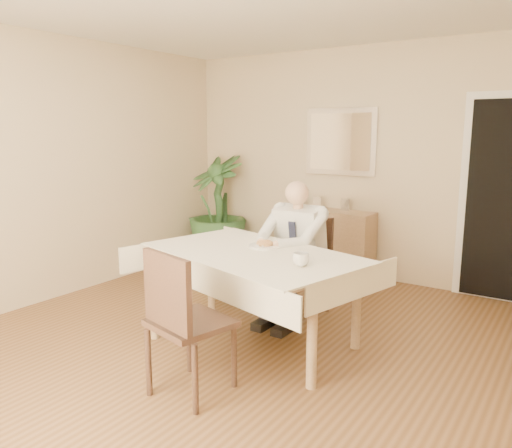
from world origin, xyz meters
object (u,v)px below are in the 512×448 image
Objects in this scene: coffee_mug at (301,259)px; potted_palm at (217,209)px; seated_man at (291,245)px; sideboard at (332,243)px; chair_far at (306,259)px; dining_table at (253,262)px; chair_near at (181,316)px.

potted_palm reaches higher than coffee_mug.
potted_palm reaches higher than seated_man.
potted_palm reaches higher than sideboard.
seated_man reaches higher than chair_far.
chair_far is 0.65× the size of potted_palm.
sideboard is (-0.81, 2.23, -0.41)m from coffee_mug.
coffee_mug is 0.12× the size of sideboard.
potted_palm is at bearing 150.28° from chair_far.
potted_palm is (-1.84, 1.88, 0.02)m from dining_table.
coffee_mug is at bearing -65.00° from chair_far.
chair_near is at bearing -117.94° from coffee_mug.
sideboard is at bearing 102.96° from chair_far.
sideboard is at bearing 7.65° from potted_palm.
seated_man is 0.91× the size of potted_palm.
potted_palm reaches higher than chair_far.
chair_near is at bearing -69.91° from dining_table.
coffee_mug reaches higher than dining_table.
dining_table is 0.54m from coffee_mug.
chair_near is 1.00× the size of sideboard.
coffee_mug is 0.08× the size of potted_palm.
chair_far is 0.93× the size of chair_near.
potted_palm is at bearing 137.74° from chair_near.
coffee_mug is (0.50, -0.74, 0.11)m from seated_man.
potted_palm is at bearing 139.15° from coffee_mug.
chair_far is at bearing 106.12° from chair_near.
chair_near reaches higher than chair_far.
chair_near is 3.41m from potted_palm.
dining_table is at bearing -45.65° from potted_palm.
dining_table is 2.03× the size of chair_near.
potted_palm reaches higher than dining_table.
sideboard is at bearing 112.70° from dining_table.
chair_near is 0.78× the size of seated_man.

